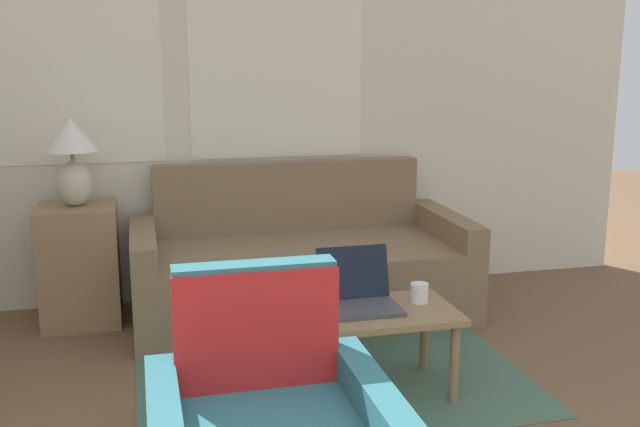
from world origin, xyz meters
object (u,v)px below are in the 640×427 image
at_px(coffee_table, 344,323).
at_px(book_red, 272,308).
at_px(cup_navy, 419,293).
at_px(tv_remote, 275,325).
at_px(table_lamp, 72,154).
at_px(cup_white, 304,303).
at_px(couch, 300,269).
at_px(laptop, 359,295).
at_px(cup_yellow, 249,312).

bearing_deg(coffee_table, book_red, 163.77).
bearing_deg(cup_navy, tv_remote, -167.47).
bearing_deg(table_lamp, cup_white, -50.85).
distance_m(couch, laptop, 1.13).
height_order(table_lamp, cup_white, table_lamp).
relative_size(table_lamp, coffee_table, 0.48).
bearing_deg(cup_navy, table_lamp, 142.07).
bearing_deg(laptop, tv_remote, -158.81).
distance_m(coffee_table, cup_white, 0.21).
height_order(laptop, book_red, laptop).
xyz_separation_m(couch, cup_yellow, (-0.48, -1.17, 0.17)).
bearing_deg(cup_yellow, coffee_table, -0.12).
distance_m(cup_yellow, book_red, 0.15).
xyz_separation_m(couch, book_red, (-0.36, -1.08, 0.15)).
relative_size(coffee_table, cup_yellow, 11.41).
xyz_separation_m(couch, coffee_table, (-0.05, -1.17, 0.09)).
bearing_deg(cup_navy, book_red, 177.10).
bearing_deg(coffee_table, cup_white, 171.89).
bearing_deg(cup_navy, cup_white, -177.01).
distance_m(cup_navy, tv_remote, 0.74).
bearing_deg(coffee_table, couch, 87.58).
bearing_deg(tv_remote, couch, 73.22).
relative_size(cup_yellow, cup_white, 0.89).
height_order(table_lamp, cup_yellow, table_lamp).
bearing_deg(couch, table_lamp, 173.34).
relative_size(couch, cup_navy, 21.55).
xyz_separation_m(laptop, tv_remote, (-0.42, -0.16, -0.05)).
distance_m(laptop, book_red, 0.40).
xyz_separation_m(laptop, cup_white, (-0.27, -0.03, -0.01)).
xyz_separation_m(cup_navy, book_red, (-0.70, 0.04, -0.03)).
height_order(laptop, cup_navy, laptop).
bearing_deg(table_lamp, cup_yellow, -58.71).
bearing_deg(couch, laptop, -87.97).
xyz_separation_m(laptop, cup_navy, (0.30, -0.00, -0.01)).
xyz_separation_m(table_lamp, cup_navy, (1.62, -1.26, -0.55)).
bearing_deg(laptop, cup_navy, -0.71).
relative_size(table_lamp, book_red, 2.82).
distance_m(couch, cup_navy, 1.18).
bearing_deg(table_lamp, cup_navy, -37.93).
bearing_deg(couch, cup_navy, -73.11).
height_order(table_lamp, laptop, table_lamp).
bearing_deg(book_red, cup_white, -26.36).
bearing_deg(laptop, table_lamp, 136.39).
xyz_separation_m(coffee_table, cup_yellow, (-0.43, 0.00, 0.09)).
relative_size(cup_navy, cup_yellow, 1.01).
bearing_deg(laptop, coffee_table, -146.28).
height_order(cup_yellow, book_red, cup_yellow).
xyz_separation_m(cup_white, book_red, (-0.13, 0.07, -0.03)).
xyz_separation_m(laptop, book_red, (-0.40, 0.03, -0.04)).
bearing_deg(cup_white, coffee_table, -8.11).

